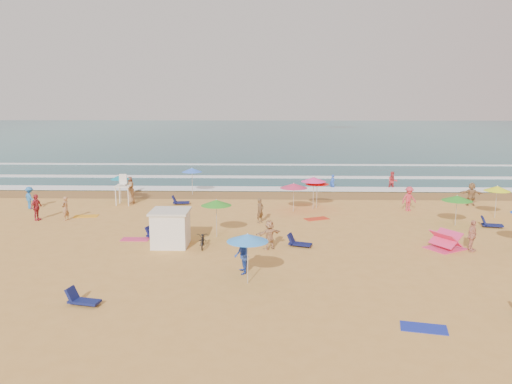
{
  "coord_description": "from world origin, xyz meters",
  "views": [
    {
      "loc": [
        3.79,
        -30.91,
        8.54
      ],
      "look_at": [
        2.81,
        6.0,
        1.5
      ],
      "focal_mm": 35.0,
      "sensor_mm": 36.0,
      "label": 1
    }
  ],
  "objects": [
    {
      "name": "ground",
      "position": [
        0.0,
        0.0,
        0.0
      ],
      "size": [
        220.0,
        220.0,
        0.0
      ],
      "primitive_type": "plane",
      "color": "gold",
      "rests_on": "ground"
    },
    {
      "name": "ocean",
      "position": [
        0.0,
        84.0,
        0.0
      ],
      "size": [
        220.0,
        140.0,
        0.18
      ],
      "primitive_type": "cube",
      "color": "#0C4756",
      "rests_on": "ground"
    },
    {
      "name": "wet_sand",
      "position": [
        0.0,
        12.5,
        0.01
      ],
      "size": [
        220.0,
        220.0,
        0.0
      ],
      "primitive_type": "plane",
      "color": "olive",
      "rests_on": "ground"
    },
    {
      "name": "surf_foam",
      "position": [
        0.0,
        21.32,
        0.1
      ],
      "size": [
        200.0,
        18.7,
        0.05
      ],
      "color": "white",
      "rests_on": "ground"
    },
    {
      "name": "cabana",
      "position": [
        -1.92,
        -3.0,
        1.0
      ],
      "size": [
        2.0,
        2.0,
        2.0
      ],
      "primitive_type": "cube",
      "color": "white",
      "rests_on": "ground"
    },
    {
      "name": "cabana_roof",
      "position": [
        -1.92,
        -3.0,
        2.06
      ],
      "size": [
        2.2,
        2.2,
        0.12
      ],
      "primitive_type": "cube",
      "color": "silver",
      "rests_on": "cabana"
    },
    {
      "name": "bicycle",
      "position": [
        -0.02,
        -3.3,
        0.47
      ],
      "size": [
        0.77,
        1.83,
        0.94
      ],
      "primitive_type": "imported",
      "rotation": [
        0.0,
        0.0,
        0.08
      ],
      "color": "black",
      "rests_on": "ground"
    },
    {
      "name": "lifeguard_stand",
      "position": [
        -7.9,
        8.12,
        1.05
      ],
      "size": [
        1.2,
        1.2,
        2.1
      ],
      "primitive_type": null,
      "color": "white",
      "rests_on": "ground"
    },
    {
      "name": "beach_umbrellas",
      "position": [
        0.7,
        0.4,
        2.14
      ],
      "size": [
        52.55,
        27.72,
        0.8
      ],
      "color": "red",
      "rests_on": "ground"
    },
    {
      "name": "loungers",
      "position": [
        3.3,
        -3.45,
        0.17
      ],
      "size": [
        56.62,
        21.33,
        0.34
      ],
      "color": "#0E1E4A",
      "rests_on": "ground"
    },
    {
      "name": "towels",
      "position": [
        2.14,
        -2.99,
        0.01
      ],
      "size": [
        45.98,
        23.33,
        0.03
      ],
      "color": "red",
      "rests_on": "ground"
    },
    {
      "name": "popup_tents",
      "position": [
        20.05,
        2.04,
        0.6
      ],
      "size": [
        14.66,
        12.52,
        1.2
      ],
      "color": "#F23571",
      "rests_on": "ground"
    },
    {
      "name": "beachgoers",
      "position": [
        2.01,
        3.43,
        0.86
      ],
      "size": [
        40.47,
        24.63,
        2.11
      ],
      "color": "brown",
      "rests_on": "ground"
    }
  ]
}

